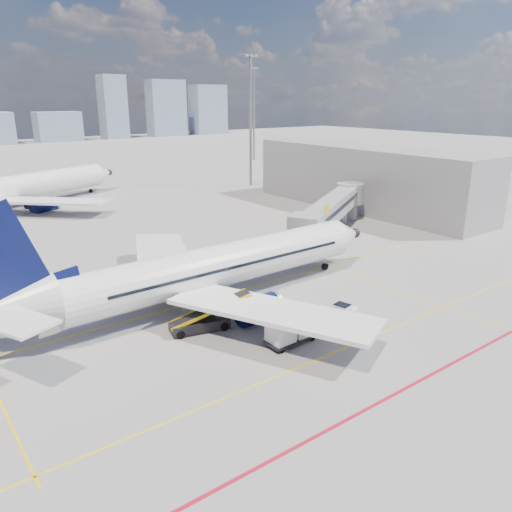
{
  "coord_description": "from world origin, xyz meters",
  "views": [
    {
      "loc": [
        -23.31,
        -28.22,
        17.56
      ],
      "look_at": [
        2.23,
        5.68,
        4.0
      ],
      "focal_mm": 35.0,
      "sensor_mm": 36.0,
      "label": 1
    }
  ],
  "objects_px": {
    "main_aircraft": "(207,269)",
    "ramp_worker": "(321,313)",
    "belt_loader": "(202,322)",
    "second_aircraft": "(10,189)",
    "cargo_dolly": "(291,328)",
    "baggage_tug": "(344,313)"
  },
  "relations": [
    {
      "from": "belt_loader",
      "to": "ramp_worker",
      "type": "bearing_deg",
      "value": -14.7
    },
    {
      "from": "main_aircraft",
      "to": "belt_loader",
      "type": "height_order",
      "value": "main_aircraft"
    },
    {
      "from": "main_aircraft",
      "to": "cargo_dolly",
      "type": "bearing_deg",
      "value": -85.47
    },
    {
      "from": "second_aircraft",
      "to": "belt_loader",
      "type": "relative_size",
      "value": 6.11
    },
    {
      "from": "cargo_dolly",
      "to": "ramp_worker",
      "type": "relative_size",
      "value": 2.55
    },
    {
      "from": "main_aircraft",
      "to": "ramp_worker",
      "type": "bearing_deg",
      "value": -59.86
    },
    {
      "from": "main_aircraft",
      "to": "belt_loader",
      "type": "xyz_separation_m",
      "value": [
        -3.18,
        -4.22,
        -2.52
      ]
    },
    {
      "from": "cargo_dolly",
      "to": "belt_loader",
      "type": "bearing_deg",
      "value": 124.13
    },
    {
      "from": "main_aircraft",
      "to": "cargo_dolly",
      "type": "distance_m",
      "value": 10.34
    },
    {
      "from": "baggage_tug",
      "to": "ramp_worker",
      "type": "xyz_separation_m",
      "value": [
        -1.57,
        1.04,
        0.01
      ]
    },
    {
      "from": "main_aircraft",
      "to": "second_aircraft",
      "type": "bearing_deg",
      "value": 93.91
    },
    {
      "from": "main_aircraft",
      "to": "cargo_dolly",
      "type": "height_order",
      "value": "main_aircraft"
    },
    {
      "from": "cargo_dolly",
      "to": "baggage_tug",
      "type": "bearing_deg",
      "value": 1.03
    },
    {
      "from": "belt_loader",
      "to": "ramp_worker",
      "type": "height_order",
      "value": "belt_loader"
    },
    {
      "from": "main_aircraft",
      "to": "second_aircraft",
      "type": "xyz_separation_m",
      "value": [
        -4.68,
        53.53,
        -0.01
      ]
    },
    {
      "from": "ramp_worker",
      "to": "second_aircraft",
      "type": "bearing_deg",
      "value": 16.7
    },
    {
      "from": "cargo_dolly",
      "to": "belt_loader",
      "type": "relative_size",
      "value": 0.59
    },
    {
      "from": "belt_loader",
      "to": "main_aircraft",
      "type": "bearing_deg",
      "value": 66.68
    },
    {
      "from": "cargo_dolly",
      "to": "belt_loader",
      "type": "distance_m",
      "value": 7.21
    },
    {
      "from": "second_aircraft",
      "to": "main_aircraft",
      "type": "bearing_deg",
      "value": -106.97
    },
    {
      "from": "ramp_worker",
      "to": "cargo_dolly",
      "type": "bearing_deg",
      "value": 113.86
    },
    {
      "from": "second_aircraft",
      "to": "ramp_worker",
      "type": "height_order",
      "value": "second_aircraft"
    }
  ]
}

